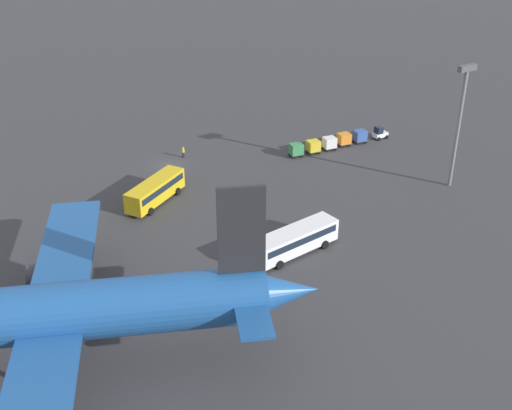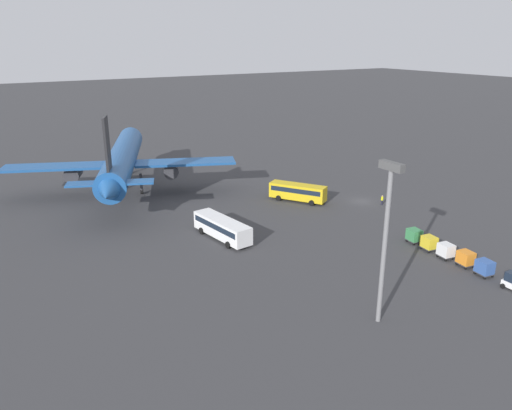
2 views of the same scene
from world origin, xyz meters
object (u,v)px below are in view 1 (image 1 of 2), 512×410
(baggage_tug, at_px, (380,133))
(cargo_cart_green, at_px, (296,149))
(cargo_cart_blue, at_px, (360,136))
(cargo_cart_orange, at_px, (344,139))
(worker_person, at_px, (183,152))
(cargo_cart_white, at_px, (329,143))
(cargo_cart_yellow, at_px, (313,146))
(airplane, at_px, (34,316))
(shuttle_bus_near, at_px, (155,190))
(shuttle_bus_far, at_px, (295,239))

(baggage_tug, distance_m, cargo_cart_green, 15.87)
(cargo_cart_blue, distance_m, cargo_cart_orange, 3.00)
(cargo_cart_green, bearing_deg, cargo_cart_orange, 177.82)
(baggage_tug, bearing_deg, worker_person, -17.70)
(cargo_cart_white, height_order, cargo_cart_yellow, same)
(airplane, height_order, cargo_cart_blue, airplane)
(cargo_cart_white, bearing_deg, airplane, 28.50)
(airplane, bearing_deg, shuttle_bus_near, -107.81)
(cargo_cart_blue, relative_size, cargo_cart_orange, 1.00)
(cargo_cart_blue, bearing_deg, airplane, 25.83)
(cargo_cart_white, bearing_deg, cargo_cart_orange, -177.13)
(cargo_cart_yellow, bearing_deg, cargo_cart_blue, 177.88)
(cargo_cart_blue, relative_size, cargo_cart_white, 1.00)
(shuttle_bus_far, bearing_deg, airplane, 2.90)
(worker_person, bearing_deg, cargo_cart_orange, 159.80)
(cargo_cart_orange, relative_size, cargo_cart_yellow, 1.00)
(shuttle_bus_near, bearing_deg, cargo_cart_green, 154.63)
(shuttle_bus_near, bearing_deg, cargo_cart_yellow, 153.18)
(airplane, bearing_deg, cargo_cart_orange, -130.66)
(cargo_cart_white, bearing_deg, baggage_tug, 177.71)
(cargo_cart_blue, bearing_deg, cargo_cart_orange, -5.93)
(shuttle_bus_near, bearing_deg, airplane, 17.47)
(shuttle_bus_near, relative_size, shuttle_bus_far, 0.88)
(baggage_tug, distance_m, cargo_cart_blue, 3.94)
(shuttle_bus_far, relative_size, cargo_cart_blue, 5.21)
(cargo_cart_yellow, bearing_deg, baggage_tug, 177.48)
(worker_person, distance_m, cargo_cart_blue, 28.48)
(shuttle_bus_far, relative_size, cargo_cart_green, 5.21)
(cargo_cart_blue, distance_m, cargo_cart_white, 5.96)
(cargo_cart_white, height_order, cargo_cart_green, same)
(cargo_cart_blue, bearing_deg, shuttle_bus_far, 39.02)
(cargo_cart_blue, bearing_deg, worker_person, -18.72)
(shuttle_bus_near, relative_size, worker_person, 5.78)
(shuttle_bus_near, relative_size, cargo_cart_green, 4.58)
(cargo_cart_orange, distance_m, cargo_cart_white, 2.98)
(shuttle_bus_far, bearing_deg, cargo_cart_green, -131.75)
(cargo_cart_orange, bearing_deg, cargo_cart_yellow, -0.20)
(baggage_tug, bearing_deg, cargo_cart_blue, -4.25)
(shuttle_bus_near, xyz_separation_m, shuttle_bus_far, (-8.79, 19.87, -0.05))
(worker_person, bearing_deg, cargo_cart_white, 156.86)
(shuttle_bus_far, height_order, cargo_cart_orange, shuttle_bus_far)
(baggage_tug, relative_size, cargo_cart_blue, 1.10)
(airplane, relative_size, cargo_cart_white, 21.48)
(airplane, height_order, cargo_cart_orange, airplane)
(cargo_cart_orange, bearing_deg, baggage_tug, 175.49)
(cargo_cart_blue, distance_m, cargo_cart_green, 11.94)
(shuttle_bus_near, bearing_deg, worker_person, -161.69)
(cargo_cart_orange, height_order, cargo_cart_white, same)
(cargo_cart_blue, bearing_deg, cargo_cart_yellow, -2.12)
(shuttle_bus_far, bearing_deg, cargo_cart_yellow, -136.91)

